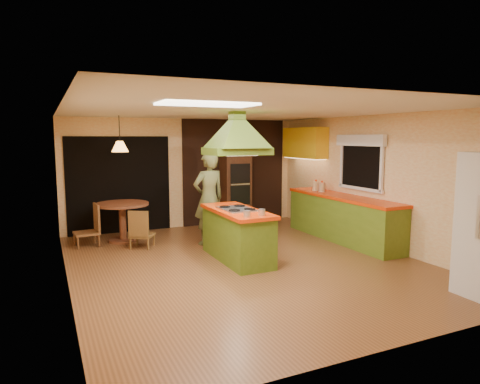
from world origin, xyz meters
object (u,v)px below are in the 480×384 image
canister_large (322,187)px  kitchen_island (237,234)px  man (209,198)px  dining_table (122,214)px  wall_oven (235,185)px

canister_large → kitchen_island: bearing=-157.4°
man → dining_table: size_ratio=1.73×
man → wall_oven: wall_oven is taller
wall_oven → dining_table: wall_oven is taller
kitchen_island → wall_oven: size_ratio=0.91×
man → dining_table: bearing=-41.6°
kitchen_island → man: man is taller
man → dining_table: man is taller
man → canister_large: man is taller
dining_table → canister_large: size_ratio=5.23×
kitchen_island → canister_large: bearing=22.7°
wall_oven → canister_large: (1.27, -1.70, 0.07)m
wall_oven → kitchen_island: bearing=-111.0°
canister_large → wall_oven: bearing=126.8°
dining_table → canister_large: canister_large is taller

